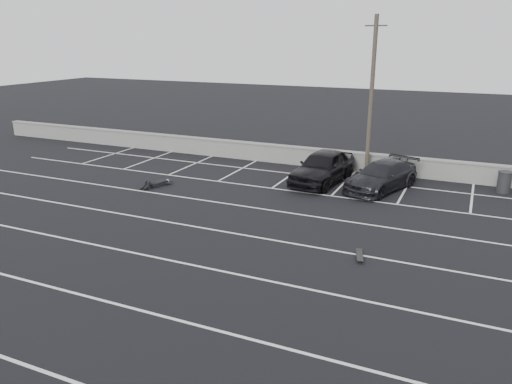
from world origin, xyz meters
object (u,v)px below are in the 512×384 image
at_px(person, 160,181).
at_px(trash_bin, 504,182).
at_px(car_left, 323,167).
at_px(skateboard, 360,256).
at_px(car_right, 381,176).
at_px(utility_pole, 371,98).

bearing_deg(person, trash_bin, 36.04).
xyz_separation_m(car_left, trash_bin, (8.35, 1.92, -0.30)).
bearing_deg(skateboard, car_right, 80.36).
distance_m(car_right, skateboard, 8.28).
xyz_separation_m(car_right, utility_pole, (-1.19, 2.23, 3.45)).
xyz_separation_m(car_left, car_right, (2.94, -0.02, -0.15)).
relative_size(car_left, car_right, 1.04).
xyz_separation_m(car_right, skateboard, (0.88, -8.21, -0.60)).
xyz_separation_m(car_left, person, (-7.21, -3.80, -0.61)).
distance_m(car_right, utility_pole, 4.28).
distance_m(trash_bin, skateboard, 11.13).
height_order(car_left, skateboard, car_left).
bearing_deg(car_left, car_right, 7.38).
xyz_separation_m(utility_pole, skateboard, (2.06, -10.44, -4.05)).
height_order(car_left, car_right, car_left).
height_order(car_left, trash_bin, car_left).
bearing_deg(car_right, skateboard, -64.13).
bearing_deg(utility_pole, trash_bin, -2.50).
bearing_deg(utility_pole, person, -146.18).
distance_m(car_left, person, 8.17).
bearing_deg(car_left, trash_bin, 20.71).
bearing_deg(person, car_left, 43.63).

